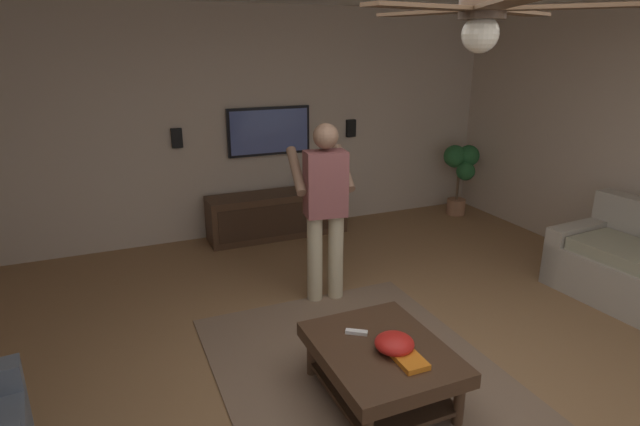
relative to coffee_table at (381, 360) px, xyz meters
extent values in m
plane|color=olive|center=(-0.12, -0.19, -0.30)|extent=(8.68, 8.68, 0.00)
cube|color=#BCA893|center=(3.55, -0.19, 1.06)|extent=(0.10, 6.61, 2.71)
cube|color=#7A604C|center=(0.20, 0.00, -0.29)|extent=(2.61, 1.96, 0.01)
cube|color=#A89E8E|center=(0.88, -2.78, -0.01)|extent=(0.24, 0.85, 0.58)
cube|color=#422B1C|center=(0.00, 0.00, 0.05)|extent=(1.00, 0.80, 0.10)
cylinder|color=#422B1C|center=(0.42, -0.32, -0.15)|extent=(0.07, 0.07, 0.30)
cylinder|color=#422B1C|center=(0.42, 0.32, -0.15)|extent=(0.07, 0.07, 0.30)
cylinder|color=#422B1C|center=(-0.42, -0.32, -0.15)|extent=(0.07, 0.07, 0.30)
cube|color=#382417|center=(0.00, 0.00, -0.20)|extent=(0.88, 0.68, 0.03)
cube|color=#422B1C|center=(3.22, -0.38, -0.02)|extent=(0.44, 1.70, 0.55)
cube|color=#352216|center=(3.00, -0.38, -0.02)|extent=(0.01, 1.56, 0.39)
cube|color=black|center=(3.46, -0.38, 0.97)|extent=(0.05, 1.03, 0.58)
cube|color=#495897|center=(3.43, -0.38, 0.97)|extent=(0.01, 0.97, 0.52)
cylinder|color=#C6B793|center=(1.45, -0.34, 0.11)|extent=(0.14, 0.14, 0.82)
cylinder|color=#C6B793|center=(1.47, -0.14, 0.11)|extent=(0.14, 0.14, 0.82)
cube|color=#8C4C4C|center=(1.46, -0.24, 0.81)|extent=(0.27, 0.39, 0.58)
sphere|color=#997056|center=(1.46, -0.24, 1.23)|extent=(0.22, 0.22, 0.22)
cylinder|color=#997056|center=(1.61, -0.49, 0.90)|extent=(0.49, 0.15, 0.37)
cylinder|color=#997056|center=(1.67, -0.05, 0.90)|extent=(0.49, 0.15, 0.37)
cube|color=white|center=(1.84, -0.30, 0.80)|extent=(0.05, 0.06, 0.16)
cylinder|color=#9E6B4C|center=(3.05, -2.94, -0.19)|extent=(0.25, 0.25, 0.21)
cylinder|color=brown|center=(3.05, -2.94, 0.09)|extent=(0.04, 0.04, 0.35)
sphere|color=#235B2D|center=(3.06, -2.86, 0.53)|extent=(0.30, 0.30, 0.30)
sphere|color=#235B2D|center=(2.92, -2.95, 0.35)|extent=(0.25, 0.25, 0.25)
sphere|color=#235B2D|center=(3.18, -2.96, 0.45)|extent=(0.22, 0.22, 0.22)
sphere|color=#235B2D|center=(2.99, -3.03, 0.54)|extent=(0.29, 0.29, 0.29)
ellipsoid|color=red|center=(-0.08, -0.05, 0.16)|extent=(0.26, 0.26, 0.11)
cube|color=white|center=(0.20, 0.08, 0.12)|extent=(0.12, 0.15, 0.02)
cube|color=orange|center=(-0.24, -0.07, 0.12)|extent=(0.22, 0.16, 0.04)
sphere|color=teal|center=(3.18, -0.84, 0.36)|extent=(0.22, 0.22, 0.22)
cube|color=black|center=(3.47, -1.49, 0.94)|extent=(0.06, 0.12, 0.22)
cube|color=black|center=(3.47, 0.72, 0.96)|extent=(0.06, 0.12, 0.22)
cylinder|color=#4C3828|center=(-0.64, -0.04, 2.12)|extent=(0.20, 0.20, 0.08)
sphere|color=silver|center=(-0.64, -0.04, 2.02)|extent=(0.16, 0.16, 0.16)
cube|color=brown|center=(-0.33, 0.03, 2.12)|extent=(0.57, 0.24, 0.02)
cube|color=brown|center=(-0.69, 0.27, 2.12)|extent=(0.20, 0.57, 0.02)
cube|color=brown|center=(-0.92, 0.11, 2.12)|extent=(0.55, 0.36, 0.02)
cube|color=brown|center=(-0.89, -0.24, 2.12)|extent=(0.51, 0.44, 0.02)
cube|color=brown|center=(-0.52, -0.34, 2.12)|extent=(0.33, 0.56, 0.02)
camera|label=1|loc=(-2.53, 1.52, 1.98)|focal=29.00mm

